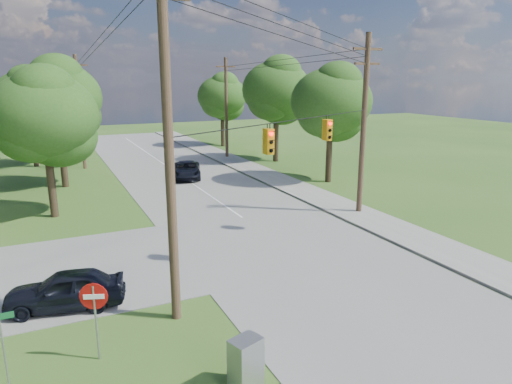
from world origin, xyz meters
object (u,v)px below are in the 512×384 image
pole_north_w (80,112)px  control_cabinet (246,364)px  pole_ne (364,123)px  pole_north_e (226,107)px  car_cross_dark (65,289)px  car_main_north (186,170)px  pole_sw (168,137)px  do_not_enter_sign (94,305)px

pole_north_w → control_cabinet: (1.07, -34.00, -4.40)m
pole_ne → pole_north_w: pole_ne is taller
pole_ne → pole_north_e: size_ratio=1.05×
pole_ne → car_cross_dark: (-16.88, -5.30, -4.74)m
pole_north_e → car_main_north: size_ratio=2.07×
pole_sw → pole_north_w: pole_sw is taller
do_not_enter_sign → control_cabinet: bearing=-21.1°
pole_ne → car_main_north: size_ratio=2.18×
car_main_north → control_cabinet: size_ratio=3.28×
pole_north_e → pole_sw: bearing=-114.5°
pole_ne → car_cross_dark: size_ratio=2.58×
do_not_enter_sign → car_cross_dark: bearing=121.2°
pole_north_w → car_cross_dark: 27.81m
pole_north_e → do_not_enter_sign: bearing=-117.6°
pole_ne → car_main_north: (-6.70, 14.02, -4.77)m
control_cabinet → pole_ne: bearing=23.9°
control_cabinet → pole_sw: bearing=79.4°
pole_sw → car_main_north: bearing=72.5°
pole_north_w → car_main_north: size_ratio=2.07×
pole_sw → do_not_enter_sign: 5.40m
pole_north_w → do_not_enter_sign: size_ratio=4.15×
pole_ne → control_cabinet: 18.19m
pole_north_w → car_main_north: bearing=-47.9°
pole_sw → pole_north_w: size_ratio=1.20×
pole_north_e → pole_north_w: size_ratio=1.00×
car_cross_dark → car_main_north: car_cross_dark is taller
pole_north_e → pole_north_w: bearing=180.0°
pole_sw → car_main_north: (6.80, 21.62, -5.53)m
car_cross_dark → do_not_enter_sign: 3.88m
pole_north_w → do_not_enter_sign: pole_north_w is taller
pole_north_w → control_cabinet: 34.30m
pole_sw → car_cross_dark: size_ratio=2.95×
pole_sw → pole_ne: size_ratio=1.14×
pole_sw → do_not_enter_sign: (-2.70, -1.38, -4.47)m
pole_sw → control_cabinet: bearing=-81.3°
pole_ne → car_main_north: bearing=115.5°
pole_sw → car_main_north: size_ratio=2.49×
pole_north_w → pole_north_e: bearing=0.0°
pole_north_e → pole_north_w: 13.90m
pole_sw → control_cabinet: size_ratio=8.18×
pole_north_e → control_cabinet: 36.61m
pole_ne → do_not_enter_sign: (-16.20, -8.98, -3.71)m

